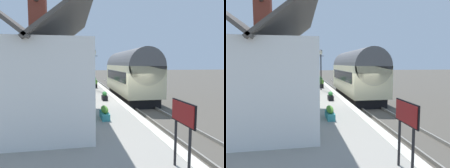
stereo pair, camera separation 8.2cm
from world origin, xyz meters
TOP-DOWN VIEW (x-y plane):
  - ground_plane at (0.00, 0.00)m, footprint 160.00×160.00m
  - platform at (0.00, 4.06)m, footprint 32.00×6.12m
  - platform_edge_coping at (0.00, 1.18)m, footprint 32.00×0.36m
  - rail_near at (0.00, -1.62)m, footprint 52.00×0.08m
  - rail_far at (0.00, -0.18)m, footprint 52.00×0.08m
  - train at (4.68, -0.90)m, footprint 9.14×2.73m
  - station_building at (-3.74, 5.19)m, footprint 7.71×3.83m
  - bench_mid_platform at (3.95, 3.03)m, footprint 1.41×0.46m
  - bench_platform_end at (8.78, 2.92)m, footprint 1.40×0.44m
  - planter_corner_building at (-4.34, 2.71)m, footprint 1.06×0.32m
  - planter_under_sign at (0.11, 2.05)m, footprint 0.73×0.32m
  - planter_bench_right at (6.83, 2.00)m, footprint 0.53×0.53m
  - planter_edge_near at (10.18, 1.83)m, footprint 0.60×0.60m
  - lamp_post_platform at (5.29, 2.16)m, footprint 0.32×0.50m
  - station_sign_board at (-9.05, 1.70)m, footprint 0.96×0.06m

SIDE VIEW (x-z plane):
  - ground_plane at x=0.00m, z-range 0.00..0.00m
  - rail_near at x=0.00m, z-range 0.00..0.14m
  - rail_far at x=0.00m, z-range 0.00..0.14m
  - platform at x=0.00m, z-range 0.00..0.81m
  - platform_edge_coping at x=0.00m, z-range 0.81..0.83m
  - planter_corner_building at x=-4.34m, z-range 0.80..1.35m
  - planter_under_sign at x=0.11m, z-range 0.80..1.36m
  - planter_bench_right at x=6.83m, z-range 0.83..1.67m
  - planter_edge_near at x=10.18m, z-range 0.82..1.73m
  - bench_mid_platform at x=3.95m, z-range 0.85..1.73m
  - bench_platform_end at x=8.78m, z-range 0.85..1.73m
  - station_sign_board at x=-9.05m, z-range 1.22..2.79m
  - train at x=4.68m, z-range 0.05..4.38m
  - station_building at x=-3.74m, z-range -0.34..5.34m
  - lamp_post_platform at x=5.29m, z-range 1.53..5.11m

